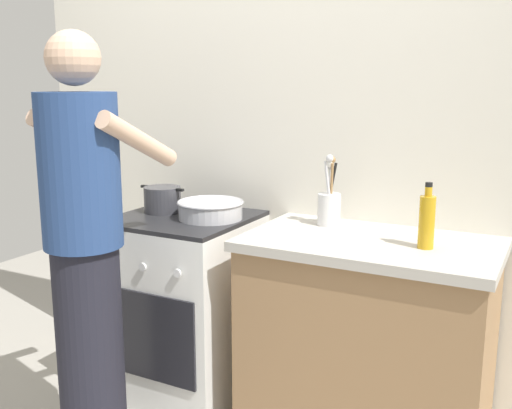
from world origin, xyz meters
TOP-DOWN VIEW (x-y plane):
  - back_wall at (0.20, 0.50)m, footprint 3.20×0.10m
  - countertop at (0.55, 0.15)m, footprint 1.00×0.60m
  - stove_range at (-0.35, 0.15)m, footprint 0.60×0.62m
  - pot at (-0.49, 0.18)m, footprint 0.24×0.18m
  - mixing_bowl at (-0.21, 0.17)m, footprint 0.31×0.31m
  - utensil_crock at (0.31, 0.30)m, footprint 0.10×0.10m
  - oil_bottle at (0.77, 0.13)m, footprint 0.06×0.06m
  - person at (-0.39, -0.45)m, footprint 0.41×0.50m

SIDE VIEW (x-z plane):
  - stove_range at x=-0.35m, z-range 0.00..0.90m
  - countertop at x=0.55m, z-range 0.00..0.90m
  - person at x=-0.39m, z-range 0.01..1.71m
  - mixing_bowl at x=-0.21m, z-range 0.90..0.99m
  - pot at x=-0.49m, z-range 0.90..1.02m
  - utensil_crock at x=0.31m, z-range 0.85..1.16m
  - oil_bottle at x=0.77m, z-range 0.88..1.13m
  - back_wall at x=0.20m, z-range 0.00..2.50m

